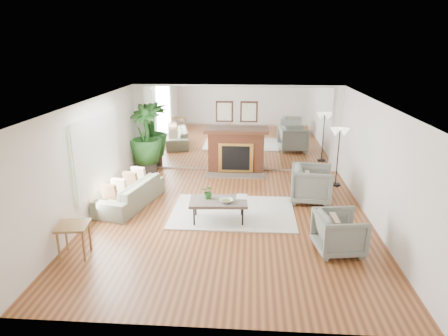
# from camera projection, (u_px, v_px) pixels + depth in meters

# --- Properties ---
(ground) EXTENTS (7.00, 7.00, 0.00)m
(ground) POSITION_uv_depth(u_px,v_px,m) (230.00, 218.00, 8.65)
(ground) COLOR #5E2E18
(ground) RESTS_ON ground
(wall_left) EXTENTS (0.02, 7.00, 2.50)m
(wall_left) POSITION_uv_depth(u_px,v_px,m) (90.00, 160.00, 8.48)
(wall_left) COLOR white
(wall_left) RESTS_ON ground
(wall_right) EXTENTS (0.02, 7.00, 2.50)m
(wall_right) POSITION_uv_depth(u_px,v_px,m) (377.00, 166.00, 8.07)
(wall_right) COLOR white
(wall_right) RESTS_ON ground
(wall_back) EXTENTS (6.00, 0.02, 2.50)m
(wall_back) POSITION_uv_depth(u_px,v_px,m) (237.00, 129.00, 11.60)
(wall_back) COLOR white
(wall_back) RESTS_ON ground
(mirror_panel) EXTENTS (5.40, 0.04, 2.40)m
(mirror_panel) POSITION_uv_depth(u_px,v_px,m) (237.00, 129.00, 11.58)
(mirror_panel) COLOR silver
(mirror_panel) RESTS_ON wall_back
(window_panel) EXTENTS (0.04, 2.40, 1.50)m
(window_panel) POSITION_uv_depth(u_px,v_px,m) (97.00, 151.00, 8.83)
(window_panel) COLOR #B2E09E
(window_panel) RESTS_ON wall_left
(fireplace) EXTENTS (1.85, 0.83, 2.05)m
(fireplace) POSITION_uv_depth(u_px,v_px,m) (236.00, 150.00, 11.55)
(fireplace) COLOR brown
(fireplace) RESTS_ON ground
(area_rug) EXTENTS (2.73, 1.95, 0.03)m
(area_rug) POSITION_uv_depth(u_px,v_px,m) (233.00, 212.00, 8.93)
(area_rug) COLOR white
(area_rug) RESTS_ON ground
(coffee_table) EXTENTS (1.25, 0.78, 0.48)m
(coffee_table) POSITION_uv_depth(u_px,v_px,m) (218.00, 202.00, 8.38)
(coffee_table) COLOR #675C51
(coffee_table) RESTS_ON ground
(sofa) EXTENTS (1.23, 2.16, 0.59)m
(sofa) POSITION_uv_depth(u_px,v_px,m) (130.00, 193.00, 9.26)
(sofa) COLOR #6E715A
(sofa) RESTS_ON ground
(armchair_back) EXTENTS (1.05, 1.03, 0.87)m
(armchair_back) POSITION_uv_depth(u_px,v_px,m) (312.00, 184.00, 9.46)
(armchair_back) COLOR gray
(armchair_back) RESTS_ON ground
(armchair_front) EXTENTS (0.94, 0.92, 0.75)m
(armchair_front) POSITION_uv_depth(u_px,v_px,m) (339.00, 233.00, 7.16)
(armchair_front) COLOR gray
(armchair_front) RESTS_ON ground
(side_table) EXTENTS (0.60, 0.60, 0.60)m
(side_table) POSITION_uv_depth(u_px,v_px,m) (73.00, 230.00, 6.99)
(side_table) COLOR olive
(side_table) RESTS_ON ground
(potted_ficus) EXTENTS (1.18, 1.18, 1.99)m
(potted_ficus) POSITION_uv_depth(u_px,v_px,m) (146.00, 136.00, 11.46)
(potted_ficus) COLOR black
(potted_ficus) RESTS_ON ground
(floor_lamp) EXTENTS (0.50, 0.28, 1.55)m
(floor_lamp) POSITION_uv_depth(u_px,v_px,m) (340.00, 137.00, 10.26)
(floor_lamp) COLOR black
(floor_lamp) RESTS_ON ground
(tabletop_plant) EXTENTS (0.33, 0.30, 0.30)m
(tabletop_plant) POSITION_uv_depth(u_px,v_px,m) (209.00, 192.00, 8.41)
(tabletop_plant) COLOR #2D6926
(tabletop_plant) RESTS_ON coffee_table
(fruit_bowl) EXTENTS (0.33, 0.33, 0.07)m
(fruit_bowl) POSITION_uv_depth(u_px,v_px,m) (226.00, 201.00, 8.25)
(fruit_bowl) COLOR olive
(fruit_bowl) RESTS_ON coffee_table
(book) EXTENTS (0.24, 0.32, 0.02)m
(book) POSITION_uv_depth(u_px,v_px,m) (236.00, 197.00, 8.52)
(book) COLOR olive
(book) RESTS_ON coffee_table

